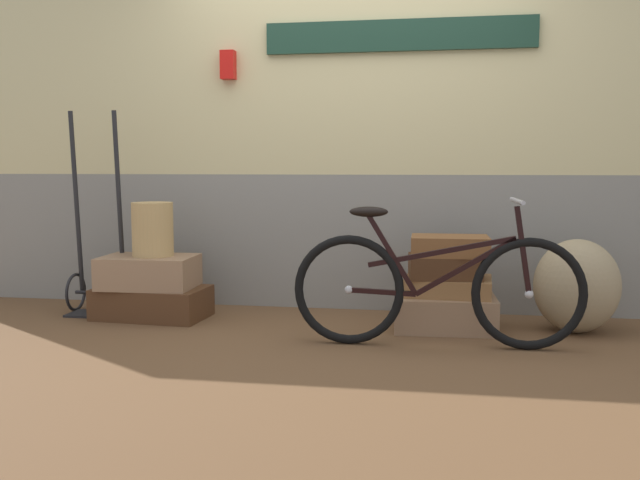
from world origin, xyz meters
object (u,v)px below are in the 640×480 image
object	(u,v)px
suitcase_3	(448,286)
bicycle	(436,288)
suitcase_1	(149,272)
suitcase_2	(445,312)
burlap_sack	(577,286)
suitcase_0	(152,302)
luggage_trolley	(99,264)
suitcase_4	(445,267)
suitcase_5	(450,246)
wicker_basket	(153,229)

from	to	relation	value
suitcase_3	bicycle	distance (m)	0.51
suitcase_1	suitcase_3	size ratio (longest dim) A/B	1.15
suitcase_1	suitcase_2	world-z (taller)	suitcase_1
bicycle	burlap_sack	bearing A→B (deg)	30.45
suitcase_0	luggage_trolley	xyz separation A→B (m)	(-0.43, 0.10, 0.24)
suitcase_4	luggage_trolley	size ratio (longest dim) A/B	0.32
suitcase_2	suitcase_3	xyz separation A→B (m)	(0.02, 0.03, 0.16)
bicycle	suitcase_4	bearing A→B (deg)	84.22
suitcase_2	suitcase_4	world-z (taller)	suitcase_4
luggage_trolley	suitcase_4	bearing A→B (deg)	-1.78
suitcase_0	burlap_sack	size ratio (longest dim) A/B	1.26
suitcase_5	wicker_basket	size ratio (longest dim) A/B	1.32
suitcase_0	suitcase_4	world-z (taller)	suitcase_4
suitcase_2	suitcase_5	bearing A→B (deg)	13.12
suitcase_3	suitcase_4	size ratio (longest dim) A/B	1.21
suitcase_2	suitcase_5	xyz separation A→B (m)	(0.02, 0.01, 0.42)
suitcase_0	suitcase_1	bearing A→B (deg)	-167.78
suitcase_0	suitcase_1	xyz separation A→B (m)	(-0.02, -0.00, 0.21)
suitcase_2	suitcase_5	size ratio (longest dim) A/B	1.31
wicker_basket	burlap_sack	bearing A→B (deg)	0.64
suitcase_3	suitcase_5	world-z (taller)	suitcase_5
suitcase_2	luggage_trolley	world-z (taller)	luggage_trolley
suitcase_3	burlap_sack	bearing A→B (deg)	3.43
suitcase_3	wicker_basket	xyz separation A→B (m)	(-1.96, -0.03, 0.33)
suitcase_4	wicker_basket	distance (m)	1.95
suitcase_1	wicker_basket	bearing A→B (deg)	27.83
suitcase_3	suitcase_5	size ratio (longest dim) A/B	1.12
suitcase_3	suitcase_5	distance (m)	0.26
suitcase_5	burlap_sack	world-z (taller)	suitcase_5
suitcase_5	suitcase_0	bearing A→B (deg)	179.23
luggage_trolley	bicycle	xyz separation A→B (m)	(2.33, -0.55, -0.00)
suitcase_1	luggage_trolley	xyz separation A→B (m)	(-0.41, 0.10, 0.03)
suitcase_2	wicker_basket	size ratio (longest dim) A/B	1.73
suitcase_0	luggage_trolley	distance (m)	0.50
suitcase_1	suitcase_3	world-z (taller)	suitcase_1
suitcase_5	wicker_basket	xyz separation A→B (m)	(-1.97, -0.01, 0.08)
suitcase_5	luggage_trolley	world-z (taller)	luggage_trolley
suitcase_0	bicycle	world-z (taller)	bicycle
suitcase_4	suitcase_5	bearing A→B (deg)	-14.01
bicycle	suitcase_1	bearing A→B (deg)	166.67
suitcase_1	burlap_sack	distance (m)	2.77
suitcase_3	suitcase_2	bearing A→B (deg)	-119.33
suitcase_1	bicycle	xyz separation A→B (m)	(1.92, -0.45, 0.03)
suitcase_0	suitcase_1	size ratio (longest dim) A/B	1.19
suitcase_2	bicycle	xyz separation A→B (m)	(-0.05, -0.47, 0.23)
suitcase_1	suitcase_5	world-z (taller)	suitcase_5
suitcase_5	luggage_trolley	bearing A→B (deg)	176.80
wicker_basket	luggage_trolley	distance (m)	0.52
suitcase_2	burlap_sack	size ratio (longest dim) A/B	1.08
luggage_trolley	suitcase_2	bearing A→B (deg)	-2.05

